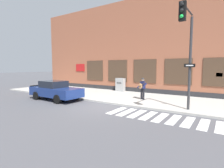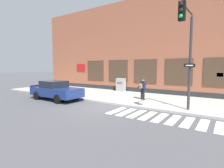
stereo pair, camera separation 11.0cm
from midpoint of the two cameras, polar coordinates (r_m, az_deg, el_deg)
The scene contains 8 objects.
ground_plane at distance 11.66m, azimuth -3.26°, elevation -7.52°, with size 160.00×160.00×0.00m, color #4C4C51.
sidewalk at distance 14.96m, azimuth 5.87°, elevation -4.38°, with size 28.00×5.95×0.13m.
building_backdrop at distance 19.40m, azimuth 12.94°, elevation 11.50°, with size 28.00×4.06×9.40m.
crosswalk at distance 9.61m, azimuth 15.27°, elevation -10.51°, with size 5.78×1.90×0.01m.
red_car at distance 14.77m, azimuth -18.22°, elevation -1.98°, with size 4.66×2.09×1.53m.
busker at distance 13.70m, azimuth 9.63°, elevation -1.05°, with size 0.72×0.62×1.67m.
traffic_light at distance 10.31m, azimuth 23.13°, elevation 12.12°, with size 0.60×2.51×5.53m.
utility_box at distance 18.26m, azimuth 2.58°, elevation -0.21°, with size 0.92×0.57×1.36m.
Camera 1 is at (6.73, -9.14, 2.63)m, focal length 28.00 mm.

